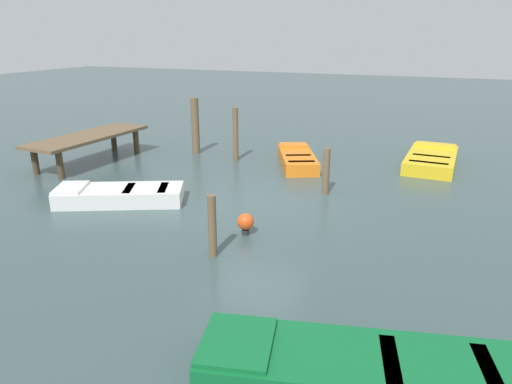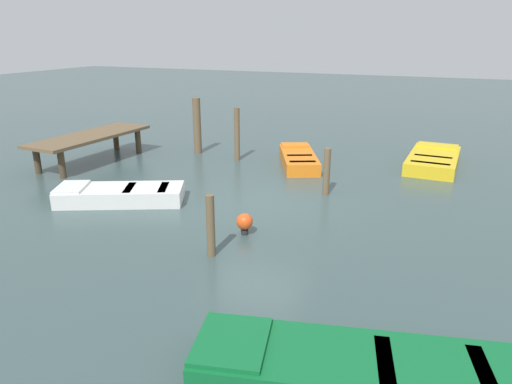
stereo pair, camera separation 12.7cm
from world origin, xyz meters
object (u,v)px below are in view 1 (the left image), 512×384
rowboat_green (361,368)px  mooring_piling_far_left (195,126)px  rowboat_orange (297,159)px  rowboat_white (119,195)px  mooring_piling_mid_right (326,171)px  mooring_piling_far_right (212,226)px  dock_segment (88,139)px  rowboat_yellow (431,159)px  marker_buoy (246,222)px  mooring_piling_near_left (236,134)px

rowboat_green → mooring_piling_far_left: bearing=-64.6°
rowboat_orange → mooring_piling_far_left: (0.18, 3.90, 0.78)m
rowboat_white → mooring_piling_mid_right: mooring_piling_mid_right is taller
mooring_piling_mid_right → mooring_piling_far_right: bearing=166.0°
dock_segment → rowboat_yellow: dock_segment is taller
rowboat_yellow → mooring_piling_far_right: (-8.60, 3.64, 0.41)m
rowboat_white → mooring_piling_far_left: size_ratio=1.68×
mooring_piling_far_left → marker_buoy: bearing=-142.9°
mooring_piling_far_left → rowboat_white: bearing=-172.1°
mooring_piling_far_right → marker_buoy: size_ratio=2.62×
mooring_piling_mid_right → rowboat_orange: bearing=32.2°
marker_buoy → dock_segment: bearing=64.2°
rowboat_yellow → dock_segment: bearing=112.8°
rowboat_yellow → rowboat_white: bearing=135.6°
rowboat_green → rowboat_yellow: 11.07m
rowboat_green → marker_buoy: (3.65, 3.13, 0.07)m
mooring_piling_near_left → mooring_piling_mid_right: (-2.33, -3.73, -0.26)m
dock_segment → marker_buoy: 8.01m
mooring_piling_far_right → mooring_piling_near_left: (6.81, 2.61, 0.27)m
rowboat_white → mooring_piling_mid_right: bearing=-175.5°
marker_buoy → rowboat_white: bearing=80.9°
dock_segment → mooring_piling_mid_right: 8.13m
rowboat_white → rowboat_green: bearing=123.4°
rowboat_green → mooring_piling_far_right: mooring_piling_far_right is taller
mooring_piling_far_right → rowboat_yellow: bearing=-23.0°
mooring_piling_far_left → mooring_piling_mid_right: 6.13m
dock_segment → marker_buoy: (-3.48, -7.19, -0.53)m
dock_segment → rowboat_green: bearing=-121.3°
rowboat_white → marker_buoy: marker_buoy is taller
rowboat_white → mooring_piling_far_left: (5.40, 0.74, 0.78)m
rowboat_orange → rowboat_green: (-9.47, -3.79, -0.00)m
rowboat_yellow → mooring_piling_near_left: (-1.79, 6.25, 0.68)m
rowboat_white → rowboat_yellow: size_ratio=1.02×
rowboat_green → marker_buoy: marker_buoy is taller
mooring_piling_far_left → mooring_piling_mid_right: (-2.71, -5.49, -0.36)m
mooring_piling_mid_right → marker_buoy: size_ratio=2.66×
mooring_piling_mid_right → marker_buoy: mooring_piling_mid_right is taller
rowboat_orange → mooring_piling_mid_right: bearing=-172.4°
rowboat_green → rowboat_white: size_ratio=1.28×
mooring_piling_far_left → rowboat_yellow: bearing=-80.0°
mooring_piling_near_left → mooring_piling_far_right: bearing=-159.0°
mooring_piling_far_left → mooring_piling_near_left: mooring_piling_far_left is taller
mooring_piling_far_right → rowboat_white: bearing=63.6°
marker_buoy → mooring_piling_far_right: bearing=171.2°
rowboat_green → mooring_piling_far_left: mooring_piling_far_left is taller
rowboat_white → mooring_piling_far_left: 5.50m
rowboat_green → rowboat_yellow: same height
mooring_piling_far_left → mooring_piling_far_right: (-7.20, -4.37, -0.37)m
rowboat_green → rowboat_white: same height
mooring_piling_near_left → rowboat_green: bearing=-147.4°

